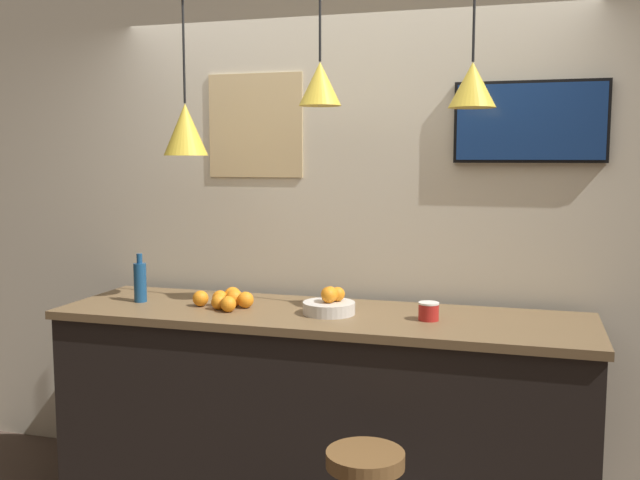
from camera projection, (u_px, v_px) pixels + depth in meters
back_wall at (345, 216)px, 3.83m from camera, size 8.00×0.06×2.90m
service_counter at (320, 414)px, 3.49m from camera, size 2.57×0.72×1.02m
fruit_bowl at (330, 304)px, 3.39m from camera, size 0.25×0.25×0.13m
orange_pile at (226, 300)px, 3.53m from camera, size 0.31×0.26×0.09m
juice_bottle at (140, 281)px, 3.66m from camera, size 0.06×0.06×0.25m
spread_jar at (429, 311)px, 3.25m from camera, size 0.09×0.09×0.08m
pendant_lamp_left at (185, 129)px, 3.52m from camera, size 0.22×0.22×1.03m
pendant_lamp_middle at (320, 83)px, 3.31m from camera, size 0.20×0.20×0.80m
pendant_lamp_right at (472, 84)px, 3.11m from camera, size 0.21×0.21×0.82m
mounted_tv at (530, 122)px, 3.46m from camera, size 0.73×0.04×0.40m
wall_poster at (255, 126)px, 3.88m from camera, size 0.54×0.01×0.56m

